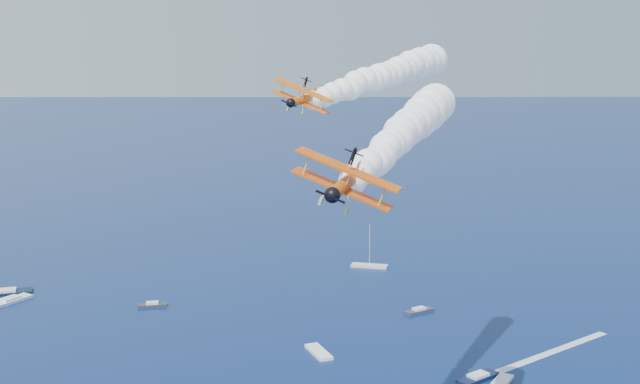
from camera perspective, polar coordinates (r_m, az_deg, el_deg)
biplane_lead at (r=99.81m, az=-1.21°, el=6.43°), size 10.07×11.08×7.44m
biplane_trail at (r=70.61m, az=1.70°, el=0.51°), size 13.03×13.74×9.11m
smoke_trail_lead at (r=122.48m, az=4.28°, el=8.00°), size 51.71×43.57×9.31m
smoke_trail_trail at (r=94.56m, az=5.79°, el=4.11°), size 51.99×50.07×9.31m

